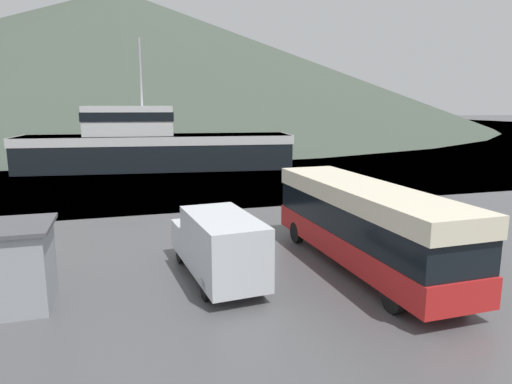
% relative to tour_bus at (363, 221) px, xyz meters
% --- Properties ---
extents(water_surface, '(240.00, 240.00, 0.00)m').
position_rel_tour_bus_xyz_m(water_surface, '(2.63, 130.55, -1.74)').
color(water_surface, slate).
rests_on(water_surface, ground).
extents(hill_backdrop, '(206.25, 206.25, 39.03)m').
position_rel_tour_bus_xyz_m(hill_backdrop, '(-6.95, 133.41, 17.77)').
color(hill_backdrop, '#3D473D').
rests_on(hill_backdrop, ground).
extents(tour_bus, '(2.65, 10.36, 3.08)m').
position_rel_tour_bus_xyz_m(tour_bus, '(0.00, 0.00, 0.00)').
color(tour_bus, red).
rests_on(tour_bus, ground).
extents(delivery_van, '(2.43, 5.95, 2.35)m').
position_rel_tour_bus_xyz_m(delivery_van, '(-5.31, 0.36, -0.49)').
color(delivery_van, silver).
rests_on(delivery_van, ground).
extents(fishing_boat, '(24.96, 8.16, 11.71)m').
position_rel_tour_bus_xyz_m(fishing_boat, '(-5.39, 28.63, 0.52)').
color(fishing_boat, black).
rests_on(fishing_boat, water_surface).
extents(storage_bin, '(1.40, 0.99, 1.11)m').
position_rel_tour_bus_xyz_m(storage_bin, '(4.04, 5.47, -1.18)').
color(storage_bin, green).
rests_on(storage_bin, ground).
extents(dock_kiosk, '(2.99, 2.51, 2.50)m').
position_rel_tour_bus_xyz_m(dock_kiosk, '(-11.88, -0.01, -0.48)').
color(dock_kiosk, '#93999E').
rests_on(dock_kiosk, ground).
extents(small_boat, '(5.25, 5.78, 0.87)m').
position_rel_tour_bus_xyz_m(small_boat, '(-4.08, 34.61, -1.31)').
color(small_boat, black).
rests_on(small_boat, water_surface).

